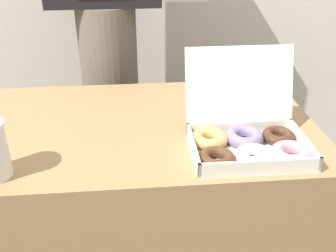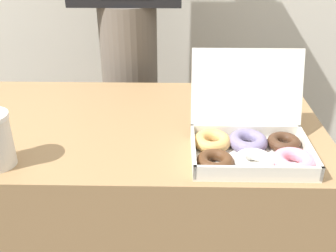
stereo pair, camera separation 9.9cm
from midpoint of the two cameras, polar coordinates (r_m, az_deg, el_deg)
table at (r=1.42m, az=-8.38°, el=-12.99°), size 1.20×0.64×0.73m
donut_box at (r=1.06m, az=8.93°, el=-1.89°), size 0.33×0.30×0.24m
person_customer at (r=1.67m, az=-10.88°, el=16.10°), size 0.44×0.24×1.79m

